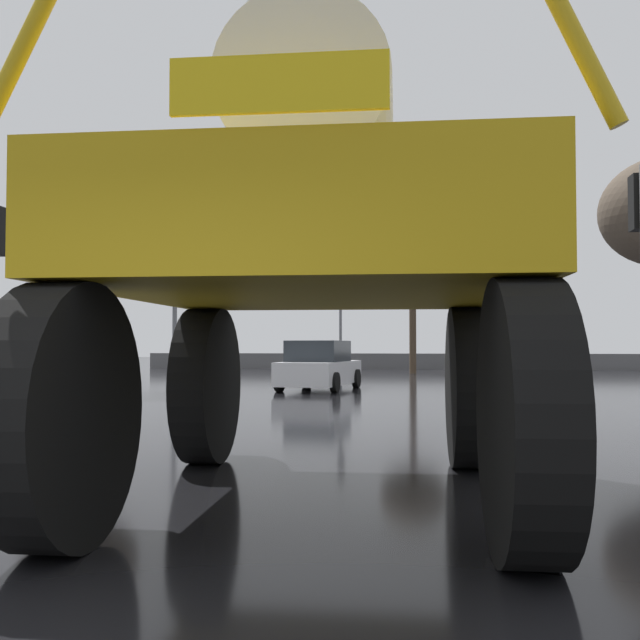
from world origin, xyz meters
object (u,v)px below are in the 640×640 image
object	(u,v)px
oversize_sprayer	(317,259)
traffic_signal_far_left	(341,309)
sedan_ahead	(319,367)
streetlight_far_left	(178,256)
bare_tree_left	(83,220)
bare_tree_far_center	(412,253)

from	to	relation	value
oversize_sprayer	traffic_signal_far_left	xyz separation A→B (m)	(-2.31, 21.67, 0.65)
sedan_ahead	streetlight_far_left	distance (m)	9.46
traffic_signal_far_left	bare_tree_left	bearing A→B (deg)	-134.08
sedan_ahead	streetlight_far_left	size ratio (longest dim) A/B	0.48
oversize_sprayer	bare_tree_left	bearing A→B (deg)	31.37
oversize_sprayer	traffic_signal_far_left	distance (m)	21.80
traffic_signal_far_left	sedan_ahead	bearing A→B (deg)	-89.67
traffic_signal_far_left	bare_tree_left	world-z (taller)	bare_tree_left
sedan_ahead	bare_tree_far_center	size ratio (longest dim) A/B	0.58
oversize_sprayer	bare_tree_far_center	world-z (taller)	bare_tree_far_center
traffic_signal_far_left	streetlight_far_left	distance (m)	6.85
sedan_ahead	streetlight_far_left	world-z (taller)	streetlight_far_left
bare_tree_left	bare_tree_far_center	size ratio (longest dim) A/B	0.92
oversize_sprayer	traffic_signal_far_left	size ratio (longest dim) A/B	1.44
sedan_ahead	streetlight_far_left	xyz separation A→B (m)	(-6.51, 5.41, 4.23)
oversize_sprayer	bare_tree_far_center	size ratio (longest dim) A/B	0.75
streetlight_far_left	bare_tree_far_center	xyz separation A→B (m)	(9.18, 7.76, 0.96)
bare_tree_far_center	sedan_ahead	bearing A→B (deg)	-101.42
oversize_sprayer	bare_tree_far_center	xyz separation A→B (m)	(0.38, 28.74, 3.74)
streetlight_far_left	bare_tree_far_center	distance (m)	12.06
bare_tree_far_center	traffic_signal_far_left	bearing A→B (deg)	-110.86
bare_tree_left	bare_tree_far_center	distance (m)	17.50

